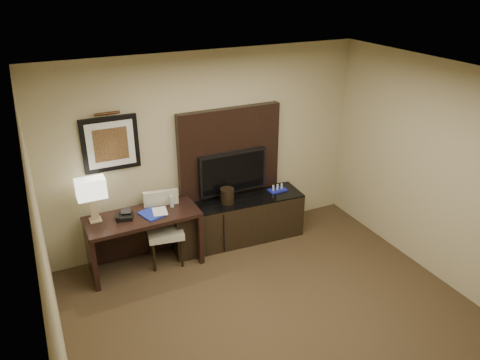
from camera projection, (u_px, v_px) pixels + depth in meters
floor at (299, 345)px, 4.96m from camera, size 4.50×5.00×0.01m
ceiling at (317, 95)px, 3.83m from camera, size 4.50×5.00×0.01m
wall_back at (208, 150)px, 6.44m from camera, size 4.50×0.01×2.70m
wall_left at (54, 304)px, 3.51m from camera, size 0.01×5.00×2.70m
wall_right at (476, 191)px, 5.27m from camera, size 0.01×5.00×2.70m
desk at (145, 241)px, 6.11m from camera, size 1.45×0.65×0.77m
credenza at (237, 219)px, 6.74m from camera, size 1.93×0.64×0.66m
tv_wall_panel at (230, 153)px, 6.54m from camera, size 1.50×0.12×1.30m
tv at (233, 172)px, 6.57m from camera, size 1.00×0.08×0.60m
artwork at (110, 144)px, 5.79m from camera, size 0.70×0.04×0.70m
picture_light at (107, 113)px, 5.59m from camera, size 0.04×0.04×0.30m
desk_chair at (165, 231)px, 6.17m from camera, size 0.54×0.59×0.95m
table_lamp at (93, 199)px, 5.71m from camera, size 0.40×0.28×0.59m
desk_phone at (124, 215)px, 5.86m from camera, size 0.24×0.23×0.10m
blue_folder at (151, 214)px, 5.96m from camera, size 0.32×0.37×0.02m
book at (152, 205)px, 5.94m from camera, size 0.18×0.05×0.24m
water_bottle at (172, 201)px, 6.13m from camera, size 0.07×0.07×0.16m
ice_bucket at (227, 196)px, 6.47m from camera, size 0.23×0.23×0.22m
minibar_tray at (277, 188)px, 6.83m from camera, size 0.27×0.17×0.10m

